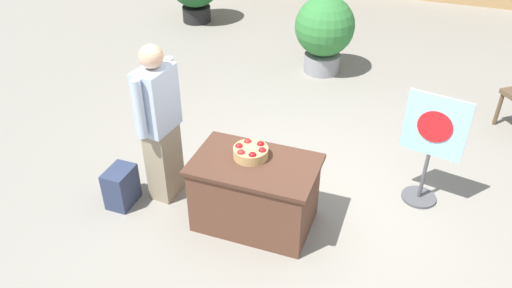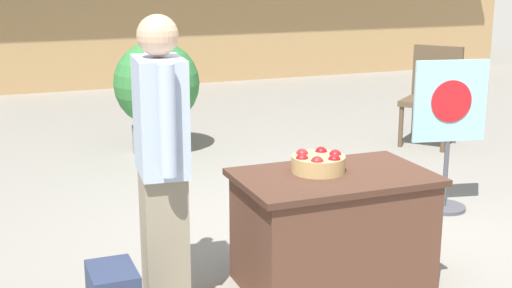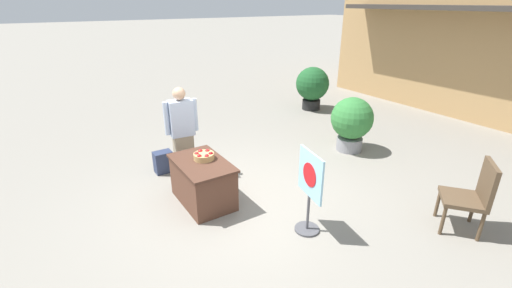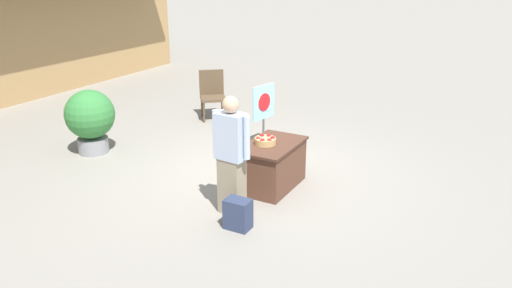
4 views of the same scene
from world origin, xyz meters
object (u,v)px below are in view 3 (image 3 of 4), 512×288
Objects in this scene: backpack at (163,162)px; potted_plant_near_left at (352,121)px; apple_basket at (204,156)px; patio_chair at (473,194)px; potted_plant_near_right at (312,85)px; person_visitor at (182,132)px; poster_board at (310,189)px; display_table at (203,182)px.

backpack is 4.04m from potted_plant_near_left.
apple_basket is 0.30× the size of patio_chair.
person_visitor is at bearing -67.67° from potted_plant_near_right.
person_visitor is 2.70m from poster_board.
display_table is 1.16m from person_visitor.
poster_board is at bearing 21.27° from backpack.
display_table is 5.86m from potted_plant_near_right.
patio_chair is at bearing 36.66° from backpack.
potted_plant_near_right is 3.14m from potted_plant_near_left.
apple_basket is 0.28× the size of potted_plant_near_left.
potted_plant_near_left is at bearing -135.71° from poster_board.
person_visitor is at bearing -103.19° from potted_plant_near_left.
apple_basket is 3.97m from patio_chair.
person_visitor is 1.58× the size of patio_chair.
potted_plant_near_left reaches higher than display_table.
poster_board is 6.11m from potted_plant_near_right.
potted_plant_near_right is at bearing 121.23° from apple_basket.
apple_basket is (-0.07, 0.08, 0.42)m from display_table.
person_visitor is 1.38× the size of poster_board.
poster_board is 3.20m from potted_plant_near_left.
display_table is at bearing 7.34° from patio_chair.
potted_plant_near_left is at bearing 93.38° from display_table.
potted_plant_near_left is (-0.14, 3.55, -0.11)m from apple_basket.
potted_plant_near_right reaches higher than patio_chair.
potted_plant_near_right is at bearing 121.42° from display_table.
backpack is (-1.33, -0.28, -0.58)m from apple_basket.
backpack is 3.17m from poster_board.
potted_plant_near_right is (-3.05, 4.99, 0.37)m from display_table.
poster_board reaches higher than patio_chair.
potted_plant_near_right reaches higher than poster_board.
potted_plant_near_left reaches higher than apple_basket.
display_table is 0.99× the size of potted_plant_near_left.
poster_board is 1.03× the size of potted_plant_near_left.
patio_chair reaches higher than apple_basket.
poster_board is 0.96× the size of potted_plant_near_right.
poster_board is at bearing -41.61° from potted_plant_near_right.
potted_plant_near_left is at bearing -25.63° from potted_plant_near_right.
potted_plant_near_right is 1.07× the size of potted_plant_near_left.
apple_basket is at bearing 5.83° from patio_chair.
display_table is 1.09× the size of patio_chair.
poster_board is at bearing 18.84° from patio_chair.
potted_plant_near_right reaches higher than backpack.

